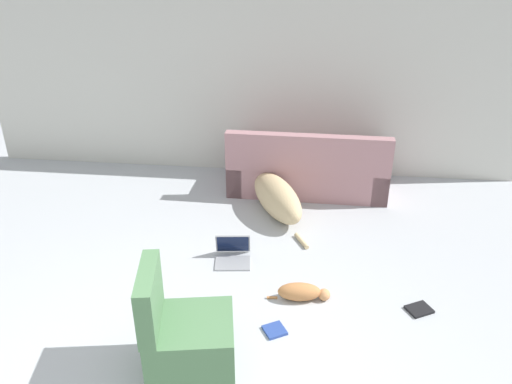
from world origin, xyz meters
The scene contains 8 objects.
wall_back centered at (0.00, 4.15, 1.35)m, with size 7.22×0.06×2.70m.
couch centered at (0.85, 3.57, 0.27)m, with size 2.00×0.92×0.86m.
dog centered at (0.49, 2.91, 0.21)m, with size 0.87×1.49×0.43m.
cat centered at (0.86, 1.30, 0.08)m, with size 0.57×0.20×0.17m.
laptop_open centered at (0.14, 1.87, 0.08)m, with size 0.39×0.39×0.25m.
book_black centered at (1.89, 1.26, 0.01)m, with size 0.26×0.24×0.02m.
book_blue centered at (0.65, 0.85, 0.01)m, with size 0.23×0.23×0.02m.
side_chair centered at (0.02, 0.38, 0.30)m, with size 0.73×0.66×0.90m.
Camera 1 is at (0.86, -2.32, 2.88)m, focal length 35.00 mm.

